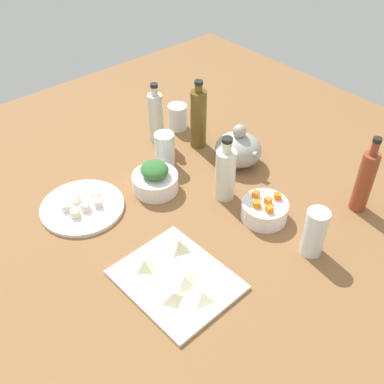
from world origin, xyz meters
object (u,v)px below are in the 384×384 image
teapot (238,149)px  drinking_glass_0 (165,150)px  bowl_carrots (264,210)px  drinking_glass_2 (314,232)px  plate_tofu (83,207)px  bottle_1 (156,117)px  bottle_0 (198,118)px  drinking_glass_1 (178,117)px  bowl_greens (155,182)px  bottle_3 (225,173)px  cutting_board (176,280)px  bottle_2 (365,180)px

teapot → drinking_glass_0: size_ratio=1.46×
bowl_carrots → drinking_glass_2: size_ratio=0.95×
plate_tofu → bowl_carrots: bowl_carrots is taller
bottle_1 → teapot: bearing=22.5°
bottle_0 → drinking_glass_1: 14.52cm
bowl_greens → drinking_glass_0: (-8.34, 10.38, 3.05)cm
bowl_carrots → drinking_glass_2: (17.02, -0.27, 4.27)cm
bottle_3 → drinking_glass_1: 41.46cm
bottle_0 → bottle_1: bearing=-143.8°
drinking_glass_1 → drinking_glass_2: 71.34cm
cutting_board → bottle_1: 64.83cm
drinking_glass_1 → bottle_2: bearing=10.2°
teapot → drinking_glass_0: teapot is taller
bottle_0 → drinking_glass_0: bottle_0 is taller
bottle_0 → drinking_glass_0: 16.51cm
bottle_2 → cutting_board: bearing=-103.2°
bottle_1 → bottle_3: 38.03cm
drinking_glass_0 → teapot: bearing=51.2°
bowl_carrots → drinking_glass_1: bearing=167.5°
bowl_greens → drinking_glass_2: bearing=18.2°
bottle_0 → drinking_glass_0: bearing=-84.9°
cutting_board → drinking_glass_2: bearing=65.2°
cutting_board → bottle_1: size_ratio=1.33×
drinking_glass_0 → drinking_glass_1: (-14.49, 17.27, -1.21)cm
cutting_board → bowl_greens: bowl_greens is taller
bowl_greens → drinking_glass_2: 50.12cm
plate_tofu → teapot: 52.81cm
drinking_glass_1 → cutting_board: bearing=-39.8°
bottle_1 → bottle_2: 71.09cm
bottle_2 → drinking_glass_1: bearing=-169.8°
bowl_greens → bowl_carrots: same height
plate_tofu → bottle_2: (52.52, 61.71, 9.65)cm
drinking_glass_0 → bottle_1: bearing=153.0°
bowl_carrots → drinking_glass_0: bearing=-171.9°
plate_tofu → bowl_greens: (6.99, 21.73, 2.17)cm
cutting_board → bowl_greens: (-31.93, 17.93, 2.27)cm
bottle_0 → bowl_carrots: bearing=-14.2°
bottle_1 → bottle_3: size_ratio=1.03×
bowl_carrots → drinking_glass_0: size_ratio=1.15×
bottle_3 → drinking_glass_1: size_ratio=2.27×
bowl_carrots → bottle_1: 52.66cm
cutting_board → bottle_3: bottle_3 is taller
teapot → bottle_1: bearing=-157.5°
bowl_greens → drinking_glass_1: bearing=129.5°
bottle_3 → drinking_glass_2: (31.37, 1.68, -1.73)cm
bowl_greens → drinking_glass_2: size_ratio=1.01×
bottle_1 → drinking_glass_1: bottle_1 is taller
bottle_0 → bottle_1: (-12.06, -8.83, -1.45)cm
bottle_2 → bottle_3: (-29.46, -26.06, -1.51)cm
bowl_carrots → drinking_glass_2: 17.55cm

